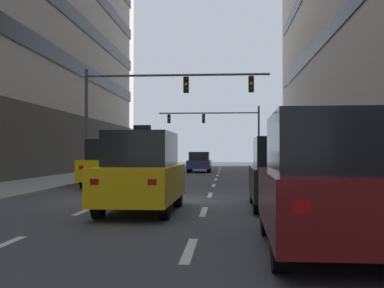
{
  "coord_description": "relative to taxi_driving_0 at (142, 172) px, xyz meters",
  "views": [
    {
      "loc": [
        2.22,
        -15.72,
        1.6
      ],
      "look_at": [
        -0.25,
        18.47,
        2.19
      ],
      "focal_mm": 44.26,
      "sensor_mm": 36.0,
      "label": 1
    }
  ],
  "objects": [
    {
      "name": "taxi_driving_4",
      "position": [
        -3.21,
        17.05,
        0.03
      ],
      "size": [
        2.08,
        4.6,
        2.38
      ],
      "color": "black",
      "rests_on": "ground"
    },
    {
      "name": "car_parked_0",
      "position": [
        3.83,
        -4.72,
        0.04
      ],
      "size": [
        2.03,
        4.64,
        2.22
      ],
      "color": "black",
      "rests_on": "ground"
    },
    {
      "name": "pedestrian_0",
      "position": [
        7.61,
        14.88,
        -0.05
      ],
      "size": [
        0.33,
        0.48,
        1.53
      ],
      "color": "black",
      "rests_on": "sidewalk_right"
    },
    {
      "name": "lane_stripe_l2_s2",
      "position": [
        1.64,
        -4.78,
        -1.06
      ],
      "size": [
        0.16,
        2.0,
        0.01
      ],
      "primitive_type": "cube",
      "color": "silver",
      "rests_on": "ground"
    },
    {
      "name": "lane_stripe_l1_s3",
      "position": [
        -1.6,
        0.22,
        -1.06
      ],
      "size": [
        0.16,
        2.0,
        0.01
      ],
      "primitive_type": "cube",
      "color": "silver",
      "rests_on": "ground"
    },
    {
      "name": "taxi_driving_0",
      "position": [
        0.0,
        0.0,
        0.0
      ],
      "size": [
        1.9,
        4.44,
        2.32
      ],
      "color": "black",
      "rests_on": "ground"
    },
    {
      "name": "lane_stripe_l2_s4",
      "position": [
        1.64,
        5.22,
        -1.06
      ],
      "size": [
        0.16,
        2.0,
        0.01
      ],
      "primitive_type": "cube",
      "color": "silver",
      "rests_on": "ground"
    },
    {
      "name": "lane_stripe_l1_s5",
      "position": [
        -1.6,
        10.22,
        -1.06
      ],
      "size": [
        0.16,
        2.0,
        0.01
      ],
      "primitive_type": "cube",
      "color": "silver",
      "rests_on": "ground"
    },
    {
      "name": "traffic_signal_0",
      "position": [
        -1.66,
        12.31,
        3.41
      ],
      "size": [
        9.86,
        0.35,
        5.9
      ],
      "color": "#4C4C51",
      "rests_on": "sidewalk_left"
    },
    {
      "name": "lane_stripe_l2_s3",
      "position": [
        1.64,
        0.22,
        -1.06
      ],
      "size": [
        0.16,
        2.0,
        0.01
      ],
      "primitive_type": "cube",
      "color": "silver",
      "rests_on": "ground"
    },
    {
      "name": "lane_stripe_l2_s5",
      "position": [
        1.64,
        10.22,
        -1.06
      ],
      "size": [
        0.16,
        2.0,
        0.01
      ],
      "primitive_type": "cube",
      "color": "silver",
      "rests_on": "ground"
    },
    {
      "name": "lane_stripe_l1_s6",
      "position": [
        -1.6,
        15.22,
        -1.06
      ],
      "size": [
        0.16,
        2.0,
        0.01
      ],
      "primitive_type": "cube",
      "color": "silver",
      "rests_on": "ground"
    },
    {
      "name": "lane_stripe_l1_s9",
      "position": [
        -1.6,
        30.22,
        -1.06
      ],
      "size": [
        0.16,
        2.0,
        0.01
      ],
      "primitive_type": "cube",
      "color": "silver",
      "rests_on": "ground"
    },
    {
      "name": "lane_stripe_l1_s8",
      "position": [
        -1.6,
        25.22,
        -1.06
      ],
      "size": [
        0.16,
        2.0,
        0.01
      ],
      "primitive_type": "cube",
      "color": "silver",
      "rests_on": "ground"
    },
    {
      "name": "lane_stripe_l2_s8",
      "position": [
        1.64,
        25.22,
        -1.06
      ],
      "size": [
        0.16,
        2.0,
        0.01
      ],
      "primitive_type": "cube",
      "color": "silver",
      "rests_on": "ground"
    },
    {
      "name": "lane_stripe_l2_s9",
      "position": [
        1.64,
        30.22,
        -1.06
      ],
      "size": [
        0.16,
        2.0,
        0.01
      ],
      "primitive_type": "cube",
      "color": "silver",
      "rests_on": "ground"
    },
    {
      "name": "car_parked_1",
      "position": [
        3.83,
        1.12,
        -0.06
      ],
      "size": [
        1.82,
        4.21,
        2.02
      ],
      "color": "black",
      "rests_on": "ground"
    },
    {
      "name": "traffic_signal_1",
      "position": [
        1.84,
        31.77,
        3.14
      ],
      "size": [
        9.44,
        0.35,
        5.78
      ],
      "color": "#4C4C51",
      "rests_on": "sidewalk_right"
    },
    {
      "name": "lane_stripe_l1_s7",
      "position": [
        -1.6,
        20.22,
        -1.06
      ],
      "size": [
        0.16,
        2.0,
        0.01
      ],
      "primitive_type": "cube",
      "color": "silver",
      "rests_on": "ground"
    },
    {
      "name": "lane_stripe_l1_s4",
      "position": [
        -1.6,
        5.22,
        -1.06
      ],
      "size": [
        0.16,
        2.0,
        0.01
      ],
      "primitive_type": "cube",
      "color": "silver",
      "rests_on": "ground"
    },
    {
      "name": "taxi_driving_1",
      "position": [
        -3.12,
        9.18,
        0.02
      ],
      "size": [
        1.98,
        4.54,
        2.36
      ],
      "color": "black",
      "rests_on": "ground"
    },
    {
      "name": "ground_plane",
      "position": [
        0.02,
        3.22,
        -1.07
      ],
      "size": [
        120.0,
        120.0,
        0.0
      ],
      "primitive_type": "plane",
      "color": "#424247"
    },
    {
      "name": "lane_stripe_l2_s6",
      "position": [
        1.64,
        15.22,
        -1.06
      ],
      "size": [
        0.16,
        2.0,
        0.01
      ],
      "primitive_type": "cube",
      "color": "silver",
      "rests_on": "ground"
    },
    {
      "name": "sidewalk_right",
      "position": [
        6.86,
        3.22,
        -1.0
      ],
      "size": [
        3.97,
        80.0,
        0.14
      ],
      "primitive_type": "cube",
      "color": "gray",
      "rests_on": "ground"
    },
    {
      "name": "pedestrian_1",
      "position": [
        6.33,
        20.95,
        0.01
      ],
      "size": [
        0.22,
        0.53,
        1.62
      ],
      "color": "#383D59",
      "rests_on": "sidewalk_right"
    },
    {
      "name": "lane_stripe_l2_s10",
      "position": [
        1.64,
        35.22,
        -1.06
      ],
      "size": [
        0.16,
        2.0,
        0.01
      ],
      "primitive_type": "cube",
      "color": "silver",
      "rests_on": "ground"
    },
    {
      "name": "lane_stripe_l1_s10",
      "position": [
        -1.6,
        35.22,
        -1.06
      ],
      "size": [
        0.16,
        2.0,
        0.01
      ],
      "primitive_type": "cube",
      "color": "silver",
      "rests_on": "ground"
    },
    {
      "name": "taxi_driving_3",
      "position": [
        -3.23,
        25.4,
        -0.21
      ],
      "size": [
        2.03,
        4.66,
        1.92
      ],
      "color": "black",
      "rests_on": "ground"
    },
    {
      "name": "lane_stripe_l2_s7",
      "position": [
        1.64,
        20.22,
        -1.06
      ],
      "size": [
        0.16,
        2.0,
        0.01
      ],
      "primitive_type": "cube",
      "color": "silver",
      "rests_on": "ground"
    },
    {
      "name": "car_driving_2",
      "position": [
        0.1,
        25.4,
        -0.27
      ],
      "size": [
        1.81,
        4.33,
        1.62
      ],
      "color": "black",
      "rests_on": "ground"
    }
  ]
}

